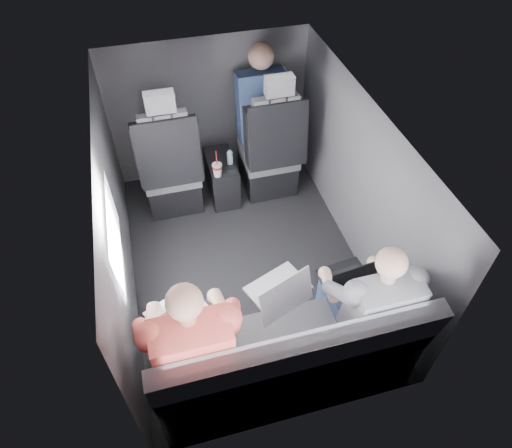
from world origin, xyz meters
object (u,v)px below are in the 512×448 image
object	(u,v)px
front_seat_left	(171,172)
front_seat_right	(270,155)
laptop_white	(178,315)
center_console	(222,178)
rear_bench	(286,360)
laptop_silver	(281,291)
water_bottle	(230,158)
passenger_rear_right	(366,301)
passenger_front_right	(261,106)
soda_cup	(217,169)
passenger_rear_left	(192,340)
laptop_black	(348,278)

from	to	relation	value
front_seat_left	front_seat_right	bearing A→B (deg)	0.00
front_seat_right	laptop_white	distance (m)	1.94
front_seat_left	center_console	world-z (taller)	front_seat_left
rear_bench	laptop_white	size ratio (longest dim) A/B	3.66
laptop_silver	rear_bench	bearing A→B (deg)	-97.95
rear_bench	laptop_silver	bearing A→B (deg)	82.05
water_bottle	passenger_rear_right	bearing A→B (deg)	-75.68
passenger_front_right	water_bottle	bearing A→B (deg)	-141.49
front_seat_left	soda_cup	size ratio (longest dim) A/B	4.86
center_console	passenger_rear_right	size ratio (longest dim) A/B	0.40
front_seat_right	rear_bench	bearing A→B (deg)	-103.31
passenger_rear_left	front_seat_right	bearing A→B (deg)	61.19
laptop_white	laptop_silver	size ratio (longest dim) A/B	0.98
passenger_front_right	soda_cup	bearing A→B (deg)	-140.45
soda_cup	laptop_silver	distance (m)	1.48
center_console	laptop_black	size ratio (longest dim) A/B	1.45
rear_bench	soda_cup	xyz separation A→B (m)	(-0.07, 1.75, 0.16)
rear_bench	passenger_rear_right	world-z (taller)	passenger_rear_right
laptop_silver	passenger_rear_right	world-z (taller)	passenger_rear_right
rear_bench	passenger_front_right	world-z (taller)	passenger_front_right
rear_bench	passenger_rear_left	distance (m)	0.64
water_bottle	front_seat_left	bearing A→B (deg)	177.17
laptop_black	passenger_rear_left	size ratio (longest dim) A/B	0.26
front_seat_right	laptop_silver	size ratio (longest dim) A/B	2.83
soda_cup	laptop_black	xyz separation A→B (m)	(0.55, -1.47, 0.16)
passenger_rear_left	laptop_silver	bearing A→B (deg)	18.41
front_seat_left	rear_bench	distance (m)	1.96
water_bottle	laptop_white	bearing A→B (deg)	-112.78
rear_bench	soda_cup	world-z (taller)	rear_bench
front_seat_right	passenger_front_right	world-z (taller)	passenger_front_right
passenger_front_right	laptop_black	bearing A→B (deg)	-88.46
rear_bench	water_bottle	distance (m)	1.88
passenger_rear_left	passenger_front_right	size ratio (longest dim) A/B	1.39
front_seat_left	laptop_black	distance (m)	1.88
laptop_black	passenger_rear_right	size ratio (longest dim) A/B	0.28
center_console	water_bottle	world-z (taller)	water_bottle
soda_cup	passenger_rear_left	size ratio (longest dim) A/B	0.21
center_console	laptop_silver	xyz separation A→B (m)	(0.04, -1.65, 0.44)
rear_bench	passenger_rear_left	bearing A→B (deg)	170.11
front_seat_left	passenger_front_right	xyz separation A→B (m)	(0.88, 0.26, 0.36)
front_seat_left	passenger_front_right	world-z (taller)	passenger_front_right
laptop_black	passenger_front_right	size ratio (longest dim) A/B	0.37
passenger_rear_left	passenger_front_right	bearing A→B (deg)	64.80
rear_bench	passenger_rear_right	size ratio (longest dim) A/B	1.34
laptop_black	laptop_white	bearing A→B (deg)	179.87
soda_cup	passenger_rear_left	xyz separation A→B (m)	(-0.48, -1.66, 0.17)
center_console	water_bottle	size ratio (longest dim) A/B	3.30
front_seat_right	laptop_black	distance (m)	1.64
passenger_rear_left	passenger_rear_right	size ratio (longest dim) A/B	1.05
laptop_silver	passenger_front_right	world-z (taller)	passenger_front_right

